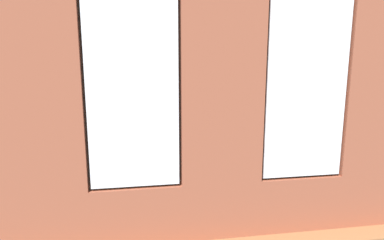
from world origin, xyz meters
The scene contains 18 objects.
ground_plane centered at (0.00, 0.00, -0.05)m, with size 7.27×5.55×0.10m, color #99663D.
brick_wall_with_windows centered at (0.00, 2.39, 1.55)m, with size 6.67×0.30×3.18m.
couch_by_window centered at (-0.03, 1.74, 0.33)m, with size 1.83×0.87×0.80m.
couch_left centered at (-2.64, 0.02, 0.33)m, with size 0.94×2.04×0.80m.
coffee_table centered at (0.04, -0.07, 0.40)m, with size 1.45×0.70×0.46m.
cup_ceramic centered at (0.48, 0.04, 0.50)m, with size 0.07×0.07×0.08m, color #4C4C51.
candle_jar centered at (-0.36, -0.19, 0.51)m, with size 0.08×0.08×0.10m, color #B7333D.
table_plant_small centered at (-0.07, 0.04, 0.60)m, with size 0.17×0.17×0.26m.
remote_black centered at (0.22, -0.15, 0.47)m, with size 0.05×0.17×0.02m, color black.
remote_gray centered at (0.04, -0.07, 0.47)m, with size 0.05×0.17×0.02m, color #59595B.
media_console centered at (2.99, -0.03, 0.23)m, with size 1.13×0.42×0.45m, color black.
tv_flatscreen centered at (2.99, -0.04, 0.85)m, with size 1.14×0.20×0.80m.
papasan_chair centered at (0.72, -1.46, 0.45)m, with size 1.14×1.14×0.71m.
potted_plant_foreground_right centered at (2.70, -1.74, 0.73)m, with size 1.06×1.10×1.42m.
potted_plant_between_couches centered at (-1.40, 1.70, 0.52)m, with size 0.87×0.77×1.19m.
potted_plant_corner_near_left centered at (-2.79, -1.78, 0.72)m, with size 0.71×0.71×1.08m.
potted_plant_near_tv centered at (2.44, 0.98, 0.41)m, with size 0.39×0.39×0.66m.
potted_plant_by_left_couch centered at (-2.24, -1.43, 0.31)m, with size 0.27×0.27×0.47m.
Camera 1 is at (0.94, 6.03, 2.15)m, focal length 32.00 mm.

